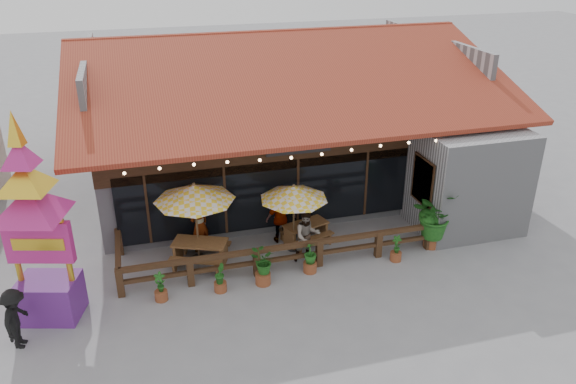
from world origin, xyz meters
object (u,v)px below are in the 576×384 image
object	(u,v)px
umbrella_left	(194,193)
tropical_plant	(435,216)
picnic_table_left	(200,249)
pedestrian	(16,319)
thai_sign_tower	(31,207)
umbrella_right	(294,193)
picnic_table_right	(306,230)

from	to	relation	value
umbrella_left	tropical_plant	size ratio (longest dim) A/B	1.37
umbrella_left	picnic_table_left	xyz separation A→B (m)	(0.02, -0.31, -1.79)
picnic_table_left	pedestrian	size ratio (longest dim) A/B	1.27
thai_sign_tower	pedestrian	xyz separation A→B (m)	(-0.66, -1.09, -2.48)
umbrella_right	umbrella_left	bearing A→B (deg)	175.79
umbrella_left	thai_sign_tower	distance (m)	4.70
umbrella_left	picnic_table_right	distance (m)	4.06
umbrella_left	tropical_plant	bearing A→B (deg)	-9.88
picnic_table_left	tropical_plant	distance (m)	7.62
picnic_table_left	umbrella_right	bearing A→B (deg)	1.46
umbrella_left	tropical_plant	world-z (taller)	umbrella_left
picnic_table_left	tropical_plant	world-z (taller)	tropical_plant
umbrella_right	picnic_table_left	distance (m)	3.42
umbrella_left	pedestrian	xyz separation A→B (m)	(-4.88, -2.92, -1.51)
tropical_plant	pedestrian	size ratio (longest dim) A/B	1.21
picnic_table_right	umbrella_right	bearing A→B (deg)	-147.41
picnic_table_left	tropical_plant	bearing A→B (deg)	-7.63
umbrella_right	picnic_table_right	size ratio (longest dim) A/B	1.49
picnic_table_left	umbrella_left	bearing A→B (deg)	93.75
thai_sign_tower	umbrella_right	bearing A→B (deg)	12.41
umbrella_left	pedestrian	size ratio (longest dim) A/B	1.66
umbrella_right	pedestrian	bearing A→B (deg)	-161.32
umbrella_right	picnic_table_left	world-z (taller)	umbrella_right
picnic_table_left	thai_sign_tower	world-z (taller)	thai_sign_tower
umbrella_right	thai_sign_tower	bearing A→B (deg)	-167.59
picnic_table_right	umbrella_left	bearing A→B (deg)	-178.29
picnic_table_left	picnic_table_right	size ratio (longest dim) A/B	1.18
picnic_table_right	thai_sign_tower	size ratio (longest dim) A/B	0.28
umbrella_right	thai_sign_tower	xyz separation A→B (m)	(-7.31, -1.61, 1.25)
umbrella_left	umbrella_right	world-z (taller)	umbrella_left
pedestrian	umbrella_left	bearing A→B (deg)	-47.66
picnic_table_left	tropical_plant	size ratio (longest dim) A/B	1.05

